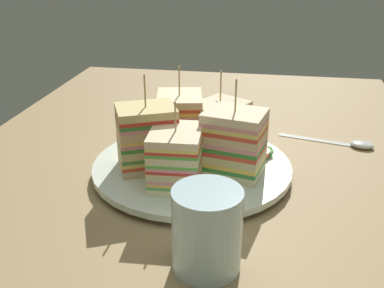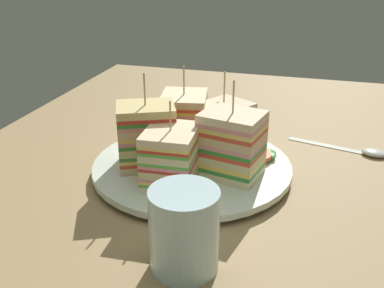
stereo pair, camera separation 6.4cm
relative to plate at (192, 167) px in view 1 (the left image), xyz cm
name	(u,v)px [view 1 (the left image)]	position (x,y,z in cm)	size (l,w,h in cm)	color
ground_plane	(192,178)	(0.00, 0.00, -1.89)	(113.55, 75.83, 1.80)	#997D53
plate	(192,167)	(0.00, 0.00, 0.00)	(28.65, 28.65, 1.64)	silver
sandwich_wedge_0	(233,143)	(1.98, 6.01, 5.13)	(7.82, 9.06, 13.38)	beige
sandwich_wedge_1	(219,127)	(-5.39, 3.29, 4.37)	(10.05, 9.53, 12.37)	#D4BE89
sandwich_wedge_2	(180,121)	(-5.63, -2.87, 4.82)	(9.00, 8.04, 12.74)	beige
sandwich_wedge_3	(147,138)	(2.38, -5.86, 5.18)	(8.75, 9.68, 13.54)	beige
sandwich_wedge_4	(176,158)	(6.24, -1.03, 4.39)	(8.24, 6.87, 11.38)	beige
chip_pile	(189,161)	(0.88, -0.32, 1.36)	(6.90, 6.68, 1.92)	#EDD87C
salad_garnish	(260,151)	(-4.52, 9.58, 1.27)	(4.98, 5.14, 1.59)	#448F3D
spoon	(349,143)	(-14.03, 24.15, -0.59)	(5.63, 15.73, 1.00)	silver
drinking_glass	(207,235)	(20.16, 4.92, 2.77)	(7.12, 7.12, 8.88)	silver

